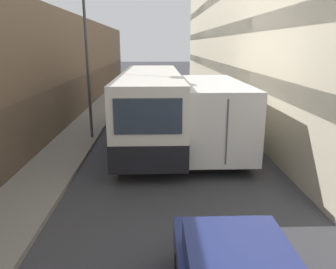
{
  "coord_description": "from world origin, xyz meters",
  "views": [
    {
      "loc": [
        -0.49,
        1.21,
        4.26
      ],
      "look_at": [
        -0.16,
        10.92,
        1.6
      ],
      "focal_mm": 35.0,
      "sensor_mm": 36.0,
      "label": 1
    }
  ],
  "objects_px": {
    "bus": "(151,106)",
    "street_lamp": "(86,36)",
    "box_truck": "(207,110)",
    "panel_van": "(150,91)"
  },
  "relations": [
    {
      "from": "bus",
      "to": "street_lamp",
      "type": "bearing_deg",
      "value": 173.42
    },
    {
      "from": "box_truck",
      "to": "street_lamp",
      "type": "bearing_deg",
      "value": 169.68
    },
    {
      "from": "box_truck",
      "to": "street_lamp",
      "type": "xyz_separation_m",
      "value": [
        -5.19,
        0.94,
        3.08
      ]
    },
    {
      "from": "bus",
      "to": "box_truck",
      "type": "distance_m",
      "value": 2.51
    },
    {
      "from": "bus",
      "to": "street_lamp",
      "type": "relative_size",
      "value": 1.56
    },
    {
      "from": "bus",
      "to": "panel_van",
      "type": "xyz_separation_m",
      "value": [
        -0.22,
        9.65,
        -0.63
      ]
    },
    {
      "from": "box_truck",
      "to": "street_lamp",
      "type": "relative_size",
      "value": 1.32
    },
    {
      "from": "bus",
      "to": "street_lamp",
      "type": "distance_m",
      "value": 4.08
    },
    {
      "from": "bus",
      "to": "street_lamp",
      "type": "xyz_separation_m",
      "value": [
        -2.75,
        0.32,
        2.99
      ]
    },
    {
      "from": "panel_van",
      "to": "street_lamp",
      "type": "distance_m",
      "value": 10.33
    }
  ]
}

